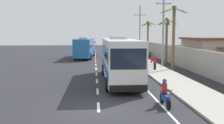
# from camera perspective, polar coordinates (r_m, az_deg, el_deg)

# --- Properties ---
(ground_plane) EXTENTS (160.00, 160.00, 0.00)m
(ground_plane) POSITION_cam_1_polar(r_m,az_deg,el_deg) (14.74, -2.97, -10.26)
(ground_plane) COLOR #28282D
(sidewalk_kerb) EXTENTS (3.20, 90.00, 0.14)m
(sidewalk_kerb) POSITION_cam_1_polar(r_m,az_deg,el_deg) (25.46, 12.12, -3.18)
(sidewalk_kerb) COLOR #A8A399
(sidewalk_kerb) RESTS_ON ground
(lane_markings) EXTENTS (3.84, 71.22, 0.01)m
(lane_markings) POSITION_cam_1_polar(r_m,az_deg,el_deg) (29.39, 1.05, -1.91)
(lane_markings) COLOR white
(lane_markings) RESTS_ON ground
(boundary_wall) EXTENTS (0.24, 60.00, 2.57)m
(boundary_wall) POSITION_cam_1_polar(r_m,az_deg,el_deg) (30.28, 17.00, 0.49)
(boundary_wall) COLOR #9E998E
(boundary_wall) RESTS_ON ground
(coach_bus_foreground) EXTENTS (3.07, 11.93, 3.97)m
(coach_bus_foreground) POSITION_cam_1_polar(r_m,az_deg,el_deg) (22.83, 1.66, 0.92)
(coach_bus_foreground) COLOR silver
(coach_bus_foreground) RESTS_ON ground
(coach_bus_far_lane) EXTENTS (3.61, 11.11, 3.59)m
(coach_bus_far_lane) POSITION_cam_1_polar(r_m,az_deg,el_deg) (44.89, -6.01, 3.28)
(coach_bus_far_lane) COLOR #2366A8
(coach_bus_far_lane) RESTS_ON ground
(motorcycle_beside_bus) EXTENTS (0.56, 1.96, 1.58)m
(motorcycle_beside_bus) POSITION_cam_1_polar(r_m,az_deg,el_deg) (15.46, 11.57, -7.12)
(motorcycle_beside_bus) COLOR black
(motorcycle_beside_bus) RESTS_ON ground
(motorcycle_trailing) EXTENTS (0.56, 1.96, 1.57)m
(motorcycle_trailing) POSITION_cam_1_polar(r_m,az_deg,el_deg) (31.04, 3.87, -0.30)
(motorcycle_trailing) COLOR black
(motorcycle_trailing) RESTS_ON ground
(pedestrian_near_kerb) EXTENTS (0.36, 0.36, 1.63)m
(pedestrian_near_kerb) POSITION_cam_1_polar(r_m,az_deg,el_deg) (33.00, 9.33, 0.63)
(pedestrian_near_kerb) COLOR beige
(pedestrian_near_kerb) RESTS_ON sidewalk_kerb
(pedestrian_midwalk) EXTENTS (0.36, 0.36, 1.66)m
(pedestrian_midwalk) POSITION_cam_1_polar(r_m,az_deg,el_deg) (29.55, 9.43, 0.01)
(pedestrian_midwalk) COLOR black
(pedestrian_midwalk) RESTS_ON sidewalk_kerb
(pedestrian_far_walk) EXTENTS (0.36, 0.36, 1.63)m
(pedestrian_far_walk) POSITION_cam_1_polar(r_m,az_deg,el_deg) (36.43, 8.70, 1.16)
(pedestrian_far_walk) COLOR red
(pedestrian_far_walk) RESTS_ON sidewalk_kerb
(utility_pole_mid) EXTENTS (1.92, 0.24, 9.23)m
(utility_pole_mid) POSITION_cam_1_polar(r_m,az_deg,el_deg) (32.88, 11.19, 7.20)
(utility_pole_mid) COLOR #9E9E99
(utility_pole_mid) RESTS_ON ground
(utility_pole_far) EXTENTS (2.51, 0.24, 9.66)m
(utility_pole_far) POSITION_cam_1_polar(r_m,az_deg,el_deg) (51.97, 6.14, 7.16)
(utility_pole_far) COLOR #9E9E99
(utility_pole_far) RESTS_ON ground
(palm_nearest) EXTENTS (3.20, 3.23, 7.36)m
(palm_nearest) POSITION_cam_1_polar(r_m,az_deg,el_deg) (30.51, 13.41, 7.37)
(palm_nearest) COLOR brown
(palm_nearest) RESTS_ON ground
(palm_second) EXTENTS (2.76, 2.71, 6.42)m
(palm_second) POSITION_cam_1_polar(r_m,az_deg,el_deg) (47.31, 7.90, 6.43)
(palm_second) COLOR brown
(palm_second) RESTS_ON ground
(palm_third) EXTENTS (3.04, 2.85, 6.36)m
(palm_third) POSITION_cam_1_polar(r_m,az_deg,el_deg) (36.74, 11.93, 6.28)
(palm_third) COLOR brown
(palm_third) RESTS_ON ground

